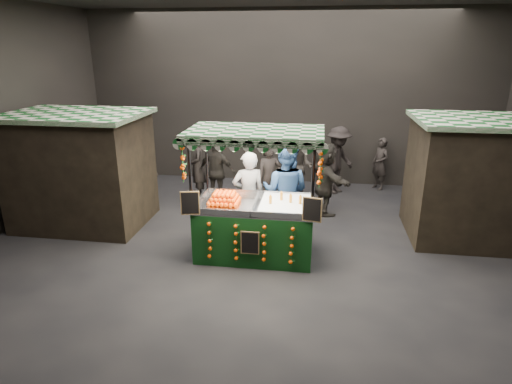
# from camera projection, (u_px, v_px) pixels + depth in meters

# --- Properties ---
(ground) EXTENTS (12.00, 12.00, 0.00)m
(ground) POSITION_uv_depth(u_px,v_px,m) (266.00, 254.00, 8.70)
(ground) COLOR black
(ground) RESTS_ON ground
(market_hall) EXTENTS (12.10, 10.10, 5.05)m
(market_hall) POSITION_uv_depth(u_px,v_px,m) (267.00, 82.00, 7.60)
(market_hall) COLOR black
(market_hall) RESTS_ON ground
(neighbour_stall_left) EXTENTS (3.00, 2.20, 2.60)m
(neighbour_stall_left) POSITION_uv_depth(u_px,v_px,m) (81.00, 169.00, 9.83)
(neighbour_stall_left) COLOR black
(neighbour_stall_left) RESTS_ON ground
(neighbour_stall_right) EXTENTS (3.00, 2.20, 2.60)m
(neighbour_stall_right) POSITION_uv_depth(u_px,v_px,m) (482.00, 180.00, 9.06)
(neighbour_stall_right) COLOR black
(neighbour_stall_right) RESTS_ON ground
(juice_stall) EXTENTS (2.62, 1.54, 2.53)m
(juice_stall) POSITION_uv_depth(u_px,v_px,m) (255.00, 219.00, 8.39)
(juice_stall) COLOR black
(juice_stall) RESTS_ON ground
(vendor_grey) EXTENTS (0.81, 0.67, 1.91)m
(vendor_grey) POSITION_uv_depth(u_px,v_px,m) (249.00, 195.00, 9.19)
(vendor_grey) COLOR gray
(vendor_grey) RESTS_ON ground
(vendor_blue) EXTENTS (1.15, 0.97, 2.11)m
(vendor_blue) POSITION_uv_depth(u_px,v_px,m) (285.00, 192.00, 9.11)
(vendor_blue) COLOR navy
(vendor_blue) RESTS_ON ground
(shopper_0) EXTENTS (0.76, 0.69, 1.74)m
(shopper_0) POSITION_uv_depth(u_px,v_px,m) (269.00, 179.00, 10.59)
(shopper_0) COLOR #282220
(shopper_0) RESTS_ON ground
(shopper_1) EXTENTS (1.09, 0.97, 1.85)m
(shopper_1) POSITION_uv_depth(u_px,v_px,m) (297.00, 167.00, 11.44)
(shopper_1) COLOR #2C2824
(shopper_1) RESTS_ON ground
(shopper_2) EXTENTS (1.09, 0.66, 1.74)m
(shopper_2) POSITION_uv_depth(u_px,v_px,m) (217.00, 172.00, 11.18)
(shopper_2) COLOR black
(shopper_2) RESTS_ON ground
(shopper_3) EXTENTS (1.31, 1.40, 1.89)m
(shopper_3) POSITION_uv_depth(u_px,v_px,m) (338.00, 160.00, 12.00)
(shopper_3) COLOR black
(shopper_3) RESTS_ON ground
(shopper_4) EXTENTS (0.86, 0.60, 1.67)m
(shopper_4) POSITION_uv_depth(u_px,v_px,m) (142.00, 167.00, 11.79)
(shopper_4) COLOR black
(shopper_4) RESTS_ON ground
(shopper_5) EXTENTS (1.22, 1.72, 1.79)m
(shopper_5) POSITION_uv_depth(u_px,v_px,m) (325.00, 179.00, 10.52)
(shopper_5) COLOR #272420
(shopper_5) RESTS_ON ground
(shopper_6) EXTENTS (0.61, 0.66, 1.51)m
(shopper_6) POSITION_uv_depth(u_px,v_px,m) (380.00, 164.00, 12.38)
(shopper_6) COLOR #2B2523
(shopper_6) RESTS_ON ground
(shopper_7) EXTENTS (0.63, 0.77, 1.81)m
(shopper_7) POSITION_uv_depth(u_px,v_px,m) (198.00, 167.00, 11.52)
(shopper_7) COLOR black
(shopper_7) RESTS_ON ground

